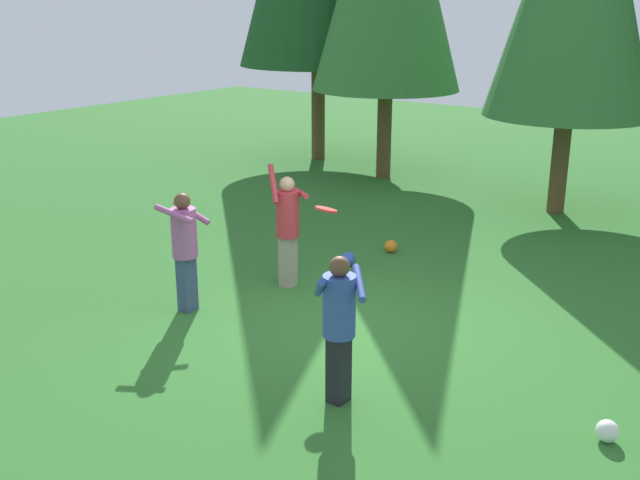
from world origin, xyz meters
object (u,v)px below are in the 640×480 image
Objects in this scene: person_thrower at (288,222)px; ball_white at (607,431)px; person_bystander at (185,242)px; frisbee at (326,209)px; ball_blue at (348,259)px; person_catcher at (339,318)px; ball_orange at (391,246)px.

person_thrower reaches higher than ball_white.
frisbee is (2.02, 0.42, 0.69)m from person_bystander.
person_bystander is 7.29× the size of ball_blue.
frisbee is at bearing -0.00° from person_catcher.
ball_white is 5.85m from ball_orange.
person_catcher is (2.50, -2.30, -0.03)m from person_thrower.
ball_orange is (-2.07, 4.52, -0.85)m from person_catcher.
person_thrower reaches higher than ball_orange.
person_catcher is 2.81m from ball_white.
person_catcher is at bearing -57.25° from ball_blue.
frisbee reaches higher than person_catcher.
person_thrower is 5.29m from ball_white.
ball_white is at bearing -4.95° from frisbee.
person_bystander is 7.46× the size of ball_white.
person_thrower is at bearing 6.87° from person_catcher.
person_bystander is at bearing 35.00° from person_catcher.
ball_blue is (0.78, 2.75, -0.86)m from person_bystander.
ball_orange is 0.93× the size of ball_blue.
ball_white is at bearing -111.05° from person_catcher.
person_catcher is at bearing -5.95° from person_thrower.
person_thrower is at bearing 164.45° from ball_white.
person_catcher is 7.33× the size of ball_white.
person_bystander is at bearing -168.17° from frisbee.
person_bystander is at bearing -104.64° from ball_orange.
person_catcher is 4.29m from ball_blue.
frisbee is 3.89m from ball_white.
person_catcher is at bearing -26.21° from person_bystander.
ball_white is 1.04× the size of ball_orange.
ball_orange is at bearing 78.48° from ball_blue.
ball_white is at bearing -28.81° from ball_blue.
frisbee is at bearing -61.96° from ball_blue.
ball_white is (5.03, -1.40, -0.88)m from person_thrower.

